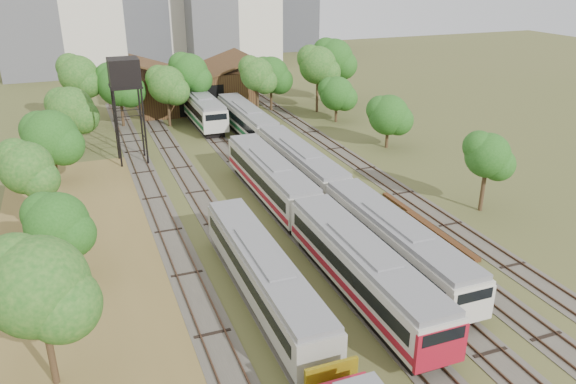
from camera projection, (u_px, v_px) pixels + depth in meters
name	position (u px, v px, depth m)	size (l,w,h in m)	color
ground	(418.00, 321.00, 34.08)	(240.00, 240.00, 0.00)	#475123
dry_grass_patch	(100.00, 311.00, 34.95)	(14.00, 60.00, 0.04)	brown
tracks	(270.00, 182.00, 55.39)	(24.60, 80.00, 0.19)	#4C473D
railcar_red_set	(309.00, 216.00, 43.30)	(3.06, 34.58, 3.79)	black
railcar_green_set	(300.00, 165.00, 54.46)	(2.93, 52.08, 3.62)	black
railcar_rear	(201.00, 109.00, 74.53)	(3.18, 16.08, 3.93)	black
old_grey_coach	(263.00, 274.00, 35.52)	(2.78, 18.00, 3.44)	black
water_tower	(124.00, 75.00, 57.65)	(3.20, 3.20, 11.08)	black
rail_pile_near	(440.00, 234.00, 44.50)	(0.61, 9.14, 0.30)	#553118
rail_pile_far	(407.00, 209.00, 49.08)	(0.47, 7.52, 0.24)	#553118
maintenance_shed	(193.00, 88.00, 82.61)	(16.45, 11.55, 7.58)	#3C2316
tree_band_left	(53.00, 172.00, 43.46)	(8.17, 56.20, 8.29)	#382616
tree_band_far	(225.00, 73.00, 76.37)	(41.42, 10.75, 9.69)	#382616
tree_band_right	(382.00, 112.00, 64.41)	(5.76, 35.24, 6.99)	#382616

